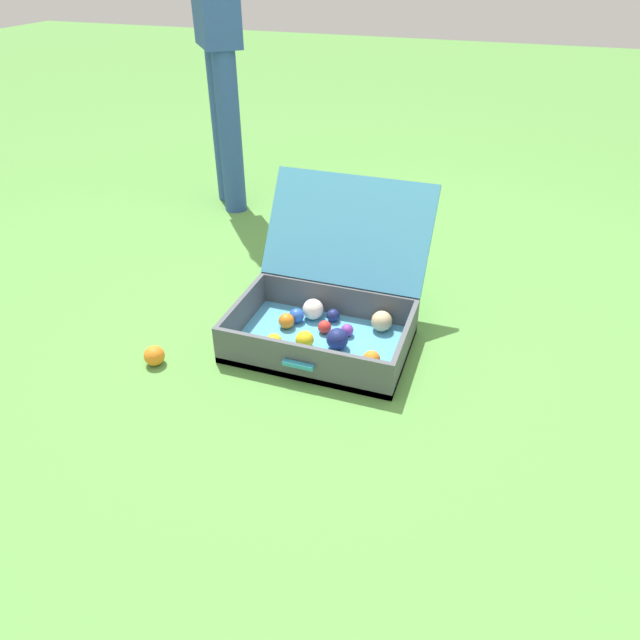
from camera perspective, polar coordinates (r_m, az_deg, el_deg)
ground_plane at (r=2.15m, az=-0.66°, el=-3.27°), size 16.00×16.00×0.00m
open_suitcase at (r=2.18m, az=0.87°, el=1.27°), size 0.65×0.70×0.52m
stray_ball_on_grass at (r=2.15m, az=-16.03°, el=-3.40°), size 0.07×0.07×0.07m
bystander_person at (r=3.22m, az=-10.14°, el=26.93°), size 0.34×0.36×1.63m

